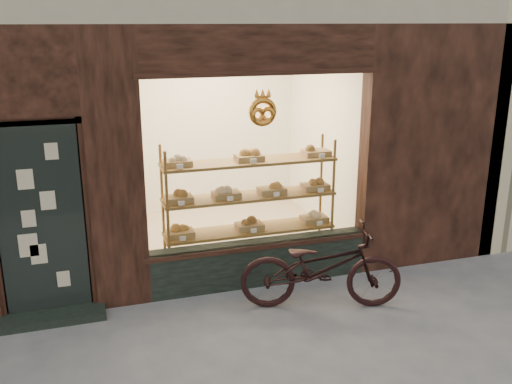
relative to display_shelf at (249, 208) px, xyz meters
name	(u,v)px	position (x,y,z in m)	size (l,w,h in m)	color
display_shelf	(249,208)	(0.00, 0.00, 0.00)	(2.20, 0.45, 1.70)	brown
bicycle	(321,268)	(0.47, -1.21, -0.37)	(0.63, 1.81, 0.95)	black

